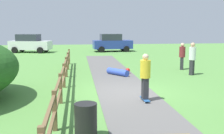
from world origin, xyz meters
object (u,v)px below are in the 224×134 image
parked_car_blue (112,43)px  bystander_maroon (182,55)px  skater_riding (145,75)px  skater_fallen (119,72)px  bystander_white (192,57)px  trash_bin (86,121)px  parked_car_white (30,43)px

parked_car_blue → bystander_maroon: bearing=-77.5°
skater_riding → parked_car_blue: parked_car_blue is taller
skater_fallen → bystander_white: (4.16, -0.40, 0.83)m
bystander_white → bystander_maroon: bearing=85.1°
trash_bin → parked_car_blue: size_ratio=0.21×
bystander_maroon → bystander_white: bearing=-94.9°
skater_fallen → bystander_maroon: size_ratio=0.82×
bystander_maroon → parked_car_blue: parked_car_blue is taller
bystander_white → parked_car_blue: size_ratio=0.43×
trash_bin → skater_riding: 3.88m
parked_car_blue → trash_bin: bearing=-98.9°
trash_bin → parked_car_blue: parked_car_blue is taller
trash_bin → bystander_white: bystander_white is taller
skater_riding → bystander_maroon: 8.04m
skater_riding → parked_car_white: bearing=110.5°
bystander_white → skater_riding: bearing=-128.7°
bystander_maroon → parked_car_blue: 13.19m
bystander_maroon → parked_car_white: parked_car_white is taller
trash_bin → bystander_maroon: 11.88m
skater_riding → skater_fallen: 5.44m
skater_riding → skater_fallen: size_ratio=1.26×
skater_fallen → parked_car_blue: size_ratio=0.32×
trash_bin → bystander_white: bearing=52.2°
bystander_maroon → parked_car_blue: bearing=102.5°
skater_riding → parked_car_blue: (1.30, 19.77, -0.04)m
parked_car_white → bystander_white: bearing=-52.4°
skater_fallen → skater_riding: bearing=-88.2°
bystander_maroon → trash_bin: bearing=-122.8°
skater_riding → bystander_white: 6.38m
bystander_white → parked_car_white: (-11.39, 14.81, -0.07)m
skater_riding → bystander_maroon: size_ratio=1.03×
trash_bin → skater_fallen: size_ratio=0.65×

